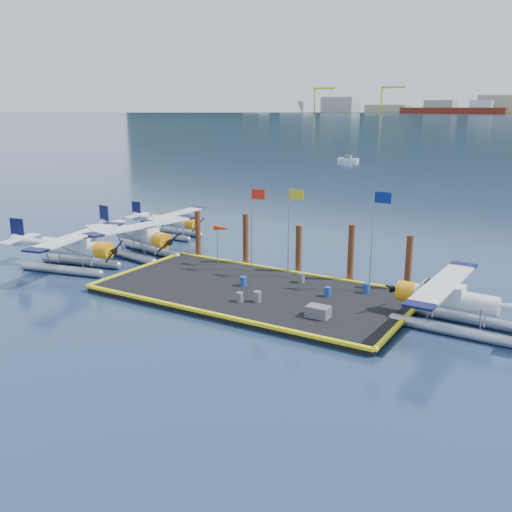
{
  "coord_description": "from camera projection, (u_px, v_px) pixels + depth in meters",
  "views": [
    {
      "loc": [
        18.37,
        -30.29,
        12.09
      ],
      "look_at": [
        -1.04,
        2.0,
        2.11
      ],
      "focal_mm": 40.0,
      "sensor_mm": 36.0,
      "label": 1
    }
  ],
  "objects": [
    {
      "name": "ground",
      "position": [
        254.0,
        296.0,
        37.34
      ],
      "size": [
        4000.0,
        4000.0,
        0.0
      ],
      "primitive_type": "plane",
      "color": "navy",
      "rests_on": "ground"
    },
    {
      "name": "dock",
      "position": [
        254.0,
        293.0,
        37.29
      ],
      "size": [
        20.0,
        10.0,
        0.4
      ],
      "primitive_type": "cube",
      "color": "black",
      "rests_on": "ground"
    },
    {
      "name": "dock_bumpers",
      "position": [
        254.0,
        289.0,
        37.21
      ],
      "size": [
        20.25,
        10.25,
        0.18
      ],
      "primitive_type": null,
      "color": "yellow",
      "rests_on": "dock"
    },
    {
      "name": "seaplane_a",
      "position": [
        74.0,
        250.0,
        42.8
      ],
      "size": [
        9.48,
        10.32,
        3.65
      ],
      "rotation": [
        0.0,
        0.0,
        -1.37
      ],
      "color": "#92959F",
      "rests_on": "ground"
    },
    {
      "name": "seaplane_b",
      "position": [
        141.0,
        238.0,
        46.55
      ],
      "size": [
        9.55,
        10.42,
        3.69
      ],
      "rotation": [
        0.0,
        0.0,
        -1.76
      ],
      "color": "#92959F",
      "rests_on": "ground"
    },
    {
      "name": "seaplane_c",
      "position": [
        173.0,
        223.0,
        53.67
      ],
      "size": [
        7.78,
        8.58,
        3.05
      ],
      "rotation": [
        0.0,
        0.0,
        -1.53
      ],
      "color": "#92959F",
      "rests_on": "ground"
    },
    {
      "name": "seaplane_d",
      "position": [
        450.0,
        302.0,
        31.68
      ],
      "size": [
        8.81,
        9.7,
        3.46
      ],
      "rotation": [
        0.0,
        0.0,
        1.54
      ],
      "color": "#92959F",
      "rests_on": "ground"
    },
    {
      "name": "drum_0",
      "position": [
        243.0,
        281.0,
        38.02
      ],
      "size": [
        0.46,
        0.46,
        0.64
      ],
      "primitive_type": "cylinder",
      "color": "navy",
      "rests_on": "dock"
    },
    {
      "name": "drum_1",
      "position": [
        257.0,
        297.0,
        34.91
      ],
      "size": [
        0.48,
        0.48,
        0.67
      ],
      "primitive_type": "cylinder",
      "color": "#57575C",
      "rests_on": "dock"
    },
    {
      "name": "drum_2",
      "position": [
        328.0,
        292.0,
        35.93
      ],
      "size": [
        0.44,
        0.44,
        0.62
      ],
      "primitive_type": "cylinder",
      "color": "navy",
      "rests_on": "dock"
    },
    {
      "name": "drum_3",
      "position": [
        240.0,
        297.0,
        34.96
      ],
      "size": [
        0.42,
        0.42,
        0.59
      ],
      "primitive_type": "cylinder",
      "color": "#57575C",
      "rests_on": "dock"
    },
    {
      "name": "drum_4",
      "position": [
        366.0,
        288.0,
        36.57
      ],
      "size": [
        0.46,
        0.46,
        0.65
      ],
      "primitive_type": "cylinder",
      "color": "navy",
      "rests_on": "dock"
    },
    {
      "name": "drum_5",
      "position": [
        301.0,
        278.0,
        38.72
      ],
      "size": [
        0.48,
        0.48,
        0.67
      ],
      "primitive_type": "cylinder",
      "color": "#57575C",
      "rests_on": "dock"
    },
    {
      "name": "crate",
      "position": [
        318.0,
        312.0,
        32.4
      ],
      "size": [
        1.31,
        0.87,
        0.66
      ],
      "primitive_type": "cube",
      "color": "#57575C",
      "rests_on": "dock"
    },
    {
      "name": "flagpole_red",
      "position": [
        254.0,
        217.0,
        40.5
      ],
      "size": [
        1.14,
        0.08,
        6.0
      ],
      "color": "gray",
      "rests_on": "dock"
    },
    {
      "name": "flagpole_yellow",
      "position": [
        291.0,
        220.0,
        38.98
      ],
      "size": [
        1.14,
        0.08,
        6.2
      ],
      "color": "gray",
      "rests_on": "dock"
    },
    {
      "name": "flagpole_blue",
      "position": [
        376.0,
        226.0,
        35.95
      ],
      "size": [
        1.14,
        0.08,
        6.5
      ],
      "color": "gray",
      "rests_on": "dock"
    },
    {
      "name": "windsock",
      "position": [
        222.0,
        229.0,
        42.16
      ],
      "size": [
        1.4,
        0.44,
        3.12
      ],
      "color": "gray",
      "rests_on": "dock"
    },
    {
      "name": "piling_0",
      "position": [
        198.0,
        236.0,
        45.53
      ],
      "size": [
        0.44,
        0.44,
        4.0
      ],
      "primitive_type": "cylinder",
      "color": "#402212",
      "rests_on": "ground"
    },
    {
      "name": "piling_1",
      "position": [
        246.0,
        241.0,
        43.27
      ],
      "size": [
        0.44,
        0.44,
        4.2
      ],
      "primitive_type": "cylinder",
      "color": "#402212",
      "rests_on": "ground"
    },
    {
      "name": "piling_2",
      "position": [
        299.0,
        251.0,
        41.08
      ],
      "size": [
        0.44,
        0.44,
        3.8
      ],
      "primitive_type": "cylinder",
      "color": "#402212",
      "rests_on": "ground"
    },
    {
      "name": "piling_3",
      "position": [
        351.0,
        255.0,
        39.02
      ],
      "size": [
        0.44,
        0.44,
        4.3
      ],
      "primitive_type": "cylinder",
      "color": "#402212",
      "rests_on": "ground"
    },
    {
      "name": "piling_4",
      "position": [
        408.0,
        265.0,
        37.07
      ],
      "size": [
        0.44,
        0.44,
        4.0
      ],
      "primitive_type": "cylinder",
      "color": "#402212",
      "rests_on": "ground"
    }
  ]
}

